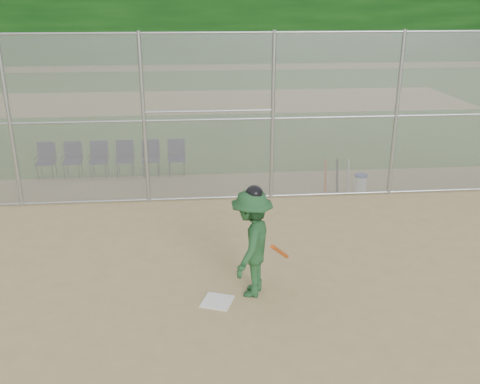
{
  "coord_description": "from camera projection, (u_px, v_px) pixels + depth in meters",
  "views": [
    {
      "loc": [
        -0.89,
        -7.28,
        4.72
      ],
      "look_at": [
        0.0,
        2.5,
        1.1
      ],
      "focal_mm": 40.0,
      "sensor_mm": 36.0,
      "label": 1
    }
  ],
  "objects": [
    {
      "name": "dirt_patch_far",
      "position": [
        210.0,
        101.0,
        25.33
      ],
      "size": [
        24.0,
        24.0,
        0.0
      ],
      "primitive_type": "plane",
      "color": "tan",
      "rests_on": "ground"
    },
    {
      "name": "chair_5",
      "position": [
        177.0,
        158.0,
        14.83
      ],
      "size": [
        0.54,
        0.52,
        0.96
      ],
      "primitive_type": null,
      "color": "#11103D",
      "rests_on": "ground"
    },
    {
      "name": "chair_1",
      "position": [
        72.0,
        161.0,
        14.59
      ],
      "size": [
        0.54,
        0.52,
        0.96
      ],
      "primitive_type": null,
      "color": "#11103D",
      "rests_on": "ground"
    },
    {
      "name": "grass_strip",
      "position": [
        210.0,
        101.0,
        25.33
      ],
      "size": [
        100.0,
        100.0,
        0.0
      ],
      "primitive_type": "plane",
      "color": "#2A5C1B",
      "rests_on": "ground"
    },
    {
      "name": "home_plate",
      "position": [
        217.0,
        301.0,
        8.75
      ],
      "size": [
        0.6,
        0.6,
        0.02
      ],
      "primitive_type": "cube",
      "rotation": [
        0.0,
        0.0,
        -0.36
      ],
      "color": "silver",
      "rests_on": "ground"
    },
    {
      "name": "backstop_fence",
      "position": [
        230.0,
        116.0,
        12.47
      ],
      "size": [
        16.09,
        0.09,
        4.0
      ],
      "color": "gray",
      "rests_on": "ground"
    },
    {
      "name": "chair_3",
      "position": [
        125.0,
        159.0,
        14.71
      ],
      "size": [
        0.54,
        0.52,
        0.96
      ],
      "primitive_type": null,
      "color": "#11103D",
      "rests_on": "ground"
    },
    {
      "name": "chair_4",
      "position": [
        151.0,
        159.0,
        14.77
      ],
      "size": [
        0.54,
        0.52,
        0.96
      ],
      "primitive_type": null,
      "color": "#11103D",
      "rests_on": "ground"
    },
    {
      "name": "ground",
      "position": [
        254.0,
        311.0,
        8.51
      ],
      "size": [
        100.0,
        100.0,
        0.0
      ],
      "primitive_type": "plane",
      "color": "tan",
      "rests_on": "ground"
    },
    {
      "name": "chair_2",
      "position": [
        99.0,
        160.0,
        14.65
      ],
      "size": [
        0.54,
        0.52,
        0.96
      ],
      "primitive_type": null,
      "color": "#11103D",
      "rests_on": "ground"
    },
    {
      "name": "batter_at_plate",
      "position": [
        252.0,
        243.0,
        8.71
      ],
      "size": [
        1.15,
        1.41,
        1.93
      ],
      "color": "#1D4A25",
      "rests_on": "ground"
    },
    {
      "name": "water_cooler",
      "position": [
        360.0,
        182.0,
        13.71
      ],
      "size": [
        0.33,
        0.33,
        0.42
      ],
      "color": "white",
      "rests_on": "ground"
    },
    {
      "name": "spare_bats",
      "position": [
        337.0,
        176.0,
        13.56
      ],
      "size": [
        0.66,
        0.27,
        0.85
      ],
      "color": "#D84C14",
      "rests_on": "ground"
    },
    {
      "name": "chair_0",
      "position": [
        46.0,
        161.0,
        14.53
      ],
      "size": [
        0.54,
        0.52,
        0.96
      ],
      "primitive_type": null,
      "color": "#11103D",
      "rests_on": "ground"
    }
  ]
}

